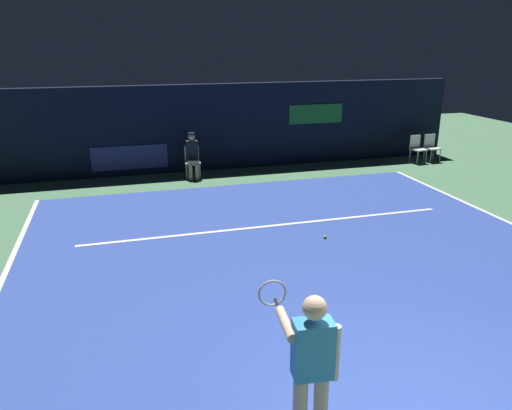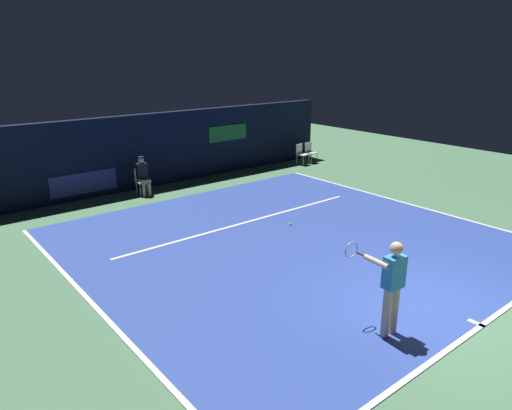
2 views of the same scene
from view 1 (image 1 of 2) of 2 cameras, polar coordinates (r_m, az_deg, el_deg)
ground_plane at (r=9.05m, az=5.25°, el=-6.44°), size 31.11×31.11×0.00m
court_surface at (r=9.05m, az=5.25°, el=-6.41°), size 10.31×10.22×0.01m
line_service at (r=10.60m, az=1.79°, el=-2.44°), size 8.04×0.10×0.01m
back_wall at (r=15.25m, az=-4.35°, el=9.04°), size 15.61×0.33×2.60m
tennis_player at (r=4.74m, az=6.40°, el=-18.24°), size 0.54×0.97×1.73m
line_judge_on_chair at (r=14.31m, az=-7.43°, el=5.81°), size 0.47×0.55×1.32m
courtside_chair_near at (r=16.97m, az=18.27°, el=6.41°), size 0.50×0.48×0.88m
courtside_chair_far at (r=17.31m, az=19.76°, el=6.48°), size 0.47×0.44×0.88m
tennis_ball at (r=10.03m, az=8.05°, el=-3.69°), size 0.07×0.07×0.07m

